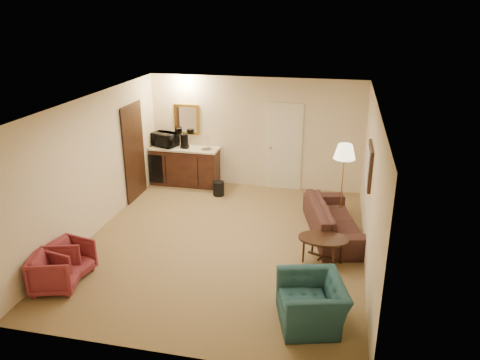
% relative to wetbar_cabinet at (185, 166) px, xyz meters
% --- Properties ---
extents(ground, '(6.00, 6.00, 0.00)m').
position_rel_wetbar_cabinet_xyz_m(ground, '(1.65, -2.72, -0.46)').
color(ground, olive).
rests_on(ground, ground).
extents(room_walls, '(5.02, 6.01, 2.61)m').
position_rel_wetbar_cabinet_xyz_m(room_walls, '(1.55, -1.95, 1.26)').
color(room_walls, beige).
rests_on(room_walls, ground).
extents(wetbar_cabinet, '(1.64, 0.58, 0.92)m').
position_rel_wetbar_cabinet_xyz_m(wetbar_cabinet, '(0.00, 0.00, 0.00)').
color(wetbar_cabinet, '#3C2013').
rests_on(wetbar_cabinet, ground).
extents(sofa, '(1.12, 2.22, 0.83)m').
position_rel_wetbar_cabinet_xyz_m(sofa, '(3.60, -1.96, -0.04)').
color(sofa, black).
rests_on(sofa, ground).
extents(teal_armchair, '(0.87, 1.11, 0.85)m').
position_rel_wetbar_cabinet_xyz_m(teal_armchair, '(3.38, -4.70, -0.04)').
color(teal_armchair, '#225355').
rests_on(teal_armchair, ground).
extents(rose_chair_near, '(0.76, 0.79, 0.66)m').
position_rel_wetbar_cabinet_xyz_m(rose_chair_near, '(-0.50, -4.72, -0.13)').
color(rose_chair_near, maroon).
rests_on(rose_chair_near, ground).
extents(rose_chair_far, '(0.68, 0.72, 0.63)m').
position_rel_wetbar_cabinet_xyz_m(rose_chair_far, '(-0.50, -4.32, -0.14)').
color(rose_chair_far, maroon).
rests_on(rose_chair_far, ground).
extents(coffee_table, '(0.99, 0.84, 0.48)m').
position_rel_wetbar_cabinet_xyz_m(coffee_table, '(3.45, -3.07, -0.22)').
color(coffee_table, black).
rests_on(coffee_table, ground).
extents(floor_lamp, '(0.48, 0.48, 1.61)m').
position_rel_wetbar_cabinet_xyz_m(floor_lamp, '(3.71, -1.26, 0.34)').
color(floor_lamp, '#B2813B').
rests_on(floor_lamp, ground).
extents(waste_bin, '(0.33, 0.33, 0.33)m').
position_rel_wetbar_cabinet_xyz_m(waste_bin, '(0.97, -0.53, -0.30)').
color(waste_bin, black).
rests_on(waste_bin, ground).
extents(microwave, '(0.66, 0.50, 0.40)m').
position_rel_wetbar_cabinet_xyz_m(microwave, '(-0.50, 0.04, 0.66)').
color(microwave, black).
rests_on(microwave, wetbar_cabinet).
extents(coffee_maker, '(0.21, 0.21, 0.34)m').
position_rel_wetbar_cabinet_xyz_m(coffee_maker, '(0.01, -0.01, 0.63)').
color(coffee_maker, black).
rests_on(coffee_maker, wetbar_cabinet).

